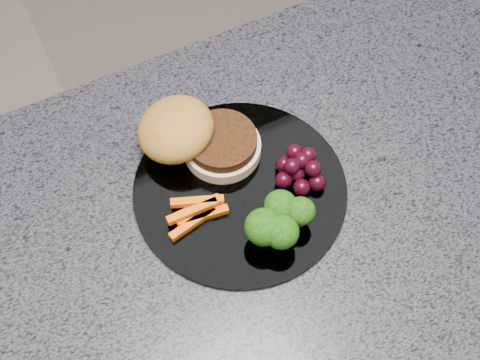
% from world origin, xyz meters
% --- Properties ---
extents(countertop, '(1.20, 0.60, 0.04)m').
position_xyz_m(countertop, '(0.00, 0.00, 0.88)').
color(countertop, '#44434D').
rests_on(countertop, island_cabinet).
extents(plate, '(0.26, 0.26, 0.01)m').
position_xyz_m(plate, '(0.09, 0.06, 0.90)').
color(plate, white).
rests_on(plate, countertop).
extents(burger, '(0.17, 0.16, 0.05)m').
position_xyz_m(burger, '(0.06, 0.14, 0.93)').
color(burger, beige).
rests_on(burger, plate).
extents(carrot_sticks, '(0.08, 0.05, 0.02)m').
position_xyz_m(carrot_sticks, '(0.03, 0.05, 0.91)').
color(carrot_sticks, '#FE6004').
rests_on(carrot_sticks, plate).
extents(broccoli, '(0.09, 0.07, 0.05)m').
position_xyz_m(broccoli, '(0.10, -0.02, 0.94)').
color(broccoli, olive).
rests_on(broccoli, plate).
extents(grape_bunch, '(0.06, 0.06, 0.04)m').
position_xyz_m(grape_bunch, '(0.16, 0.04, 0.92)').
color(grape_bunch, black).
rests_on(grape_bunch, plate).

